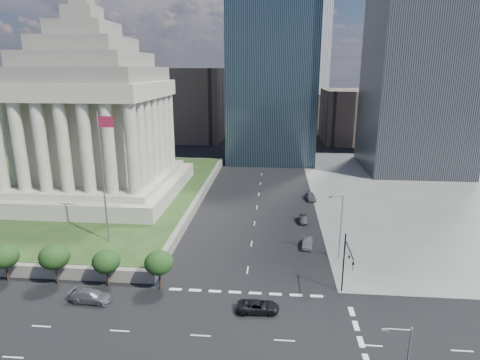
# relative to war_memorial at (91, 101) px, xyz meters

# --- Properties ---
(ground) EXTENTS (500.00, 500.00, 0.00)m
(ground) POSITION_rel_war_memorial_xyz_m (34.00, 52.00, -21.40)
(ground) COLOR black
(ground) RESTS_ON ground
(sidewalk_ne) EXTENTS (68.00, 90.00, 0.03)m
(sidewalk_ne) POSITION_rel_war_memorial_xyz_m (80.00, 12.00, -21.38)
(sidewalk_ne) COLOR slate
(sidewalk_ne) RESTS_ON ground
(plaza_terrace) EXTENTS (66.00, 70.00, 1.80)m
(plaza_terrace) POSITION_rel_war_memorial_xyz_m (-11.00, 2.00, -20.50)
(plaza_terrace) COLOR slate
(plaza_terrace) RESTS_ON ground
(plaza_lawn) EXTENTS (64.00, 68.00, 0.10)m
(plaza_lawn) POSITION_rel_war_memorial_xyz_m (-11.00, 2.00, -19.55)
(plaza_lawn) COLOR #1E3817
(plaza_lawn) RESTS_ON plaza_terrace
(war_memorial) EXTENTS (34.00, 34.00, 39.00)m
(war_memorial) POSITION_rel_war_memorial_xyz_m (0.00, 0.00, 0.00)
(war_memorial) COLOR gray
(war_memorial) RESTS_ON plaza_lawn
(flagpole) EXTENTS (2.52, 0.24, 20.00)m
(flagpole) POSITION_rel_war_memorial_xyz_m (12.17, -24.00, -8.29)
(flagpole) COLOR slate
(flagpole) RESTS_ON plaza_lawn
(midrise_glass) EXTENTS (26.00, 26.00, 60.00)m
(midrise_glass) POSITION_rel_war_memorial_xyz_m (36.00, 47.00, 8.60)
(midrise_glass) COLOR black
(midrise_glass) RESTS_ON ground
(building_filler_ne) EXTENTS (20.00, 30.00, 20.00)m
(building_filler_ne) POSITION_rel_war_memorial_xyz_m (66.00, 82.00, -11.40)
(building_filler_ne) COLOR brown
(building_filler_ne) RESTS_ON ground
(building_filler_nw) EXTENTS (24.00, 30.00, 28.00)m
(building_filler_nw) POSITION_rel_war_memorial_xyz_m (4.00, 82.00, -7.40)
(building_filler_nw) COLOR brown
(building_filler_nw) RESTS_ON ground
(traffic_signal_ne) EXTENTS (0.30, 5.74, 8.00)m
(traffic_signal_ne) POSITION_rel_war_memorial_xyz_m (46.50, -34.30, -16.15)
(traffic_signal_ne) COLOR black
(traffic_signal_ne) RESTS_ON ground
(street_lamp_north) EXTENTS (2.13, 0.22, 10.00)m
(street_lamp_north) POSITION_rel_war_memorial_xyz_m (47.33, -23.00, -15.74)
(street_lamp_north) COLOR slate
(street_lamp_north) RESTS_ON ground
(pickup_truck) EXTENTS (5.08, 2.55, 1.38)m
(pickup_truck) POSITION_rel_war_memorial_xyz_m (35.97, -38.00, -20.71)
(pickup_truck) COLOR black
(pickup_truck) RESTS_ON ground
(suv_grey) EXTENTS (2.53, 5.39, 1.52)m
(suv_grey) POSITION_rel_war_memorial_xyz_m (15.41, -37.75, -20.64)
(suv_grey) COLOR #53555A
(suv_grey) RESTS_ON ground
(parked_sedan_near) EXTENTS (2.17, 4.38, 1.43)m
(parked_sedan_near) POSITION_rel_war_memorial_xyz_m (43.00, -19.48, -20.68)
(parked_sedan_near) COLOR gray
(parked_sedan_near) RESTS_ON ground
(parked_sedan_mid) EXTENTS (3.84, 1.39, 1.26)m
(parked_sedan_mid) POSITION_rel_war_memorial_xyz_m (43.00, -8.69, -20.77)
(parked_sedan_mid) COLOR black
(parked_sedan_mid) RESTS_ON ground
(parked_sedan_far) EXTENTS (4.82, 2.46, 1.57)m
(parked_sedan_far) POSITION_rel_war_memorial_xyz_m (45.50, 5.00, -20.61)
(parked_sedan_far) COLOR slate
(parked_sedan_far) RESTS_ON ground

